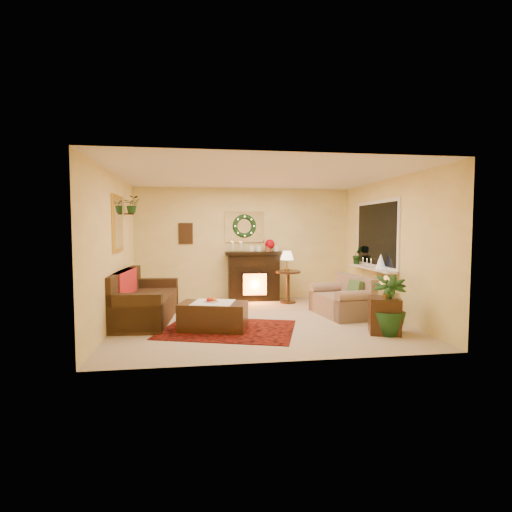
{
  "coord_description": "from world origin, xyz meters",
  "views": [
    {
      "loc": [
        -1.09,
        -7.04,
        1.67
      ],
      "look_at": [
        0.0,
        0.35,
        1.15
      ],
      "focal_mm": 28.0,
      "sensor_mm": 36.0,
      "label": 1
    }
  ],
  "objects": [
    {
      "name": "red_throw",
      "position": [
        -2.12,
        0.46,
        0.46
      ],
      "size": [
        0.75,
        1.22,
        0.02
      ],
      "primitive_type": "cube",
      "color": "red",
      "rests_on": "sofa"
    },
    {
      "name": "coffee_table",
      "position": [
        -0.84,
        -0.55,
        0.21
      ],
      "size": [
        1.2,
        0.86,
        0.45
      ],
      "primitive_type": "cube",
      "rotation": [
        0.0,
        0.0,
        -0.27
      ],
      "color": "#4F2C20",
      "rests_on": "floor"
    },
    {
      "name": "floor_palm",
      "position": [
        1.86,
        -1.24,
        0.45
      ],
      "size": [
        2.03,
        2.03,
        2.79
      ],
      "primitive_type": "imported",
      "rotation": [
        0.0,
        0.0,
        -0.37
      ],
      "color": "#11340E",
      "rests_on": "floor"
    },
    {
      "name": "wall_front",
      "position": [
        0.0,
        -2.25,
        1.3
      ],
      "size": [
        5.0,
        5.0,
        0.0
      ],
      "primitive_type": "plane",
      "color": "#EFD88C",
      "rests_on": "ground"
    },
    {
      "name": "side_table_round",
      "position": [
        0.91,
        1.61,
        0.32
      ],
      "size": [
        0.6,
        0.6,
        0.72
      ],
      "primitive_type": "cylinder",
      "rotation": [
        0.0,
        0.0,
        -0.09
      ],
      "color": "#3C240E",
      "rests_on": "floor"
    },
    {
      "name": "loveseat",
      "position": [
        1.62,
        0.2,
        0.42
      ],
      "size": [
        0.93,
        1.4,
        0.76
      ],
      "primitive_type": "cube",
      "rotation": [
        0.0,
        0.0,
        0.14
      ],
      "color": "gray",
      "rests_on": "floor"
    },
    {
      "name": "mantel_candle_a",
      "position": [
        -0.29,
        2.04,
        1.26
      ],
      "size": [
        0.06,
        0.06,
        0.17
      ],
      "primitive_type": "cylinder",
      "color": "white",
      "rests_on": "fireplace"
    },
    {
      "name": "mantel_mirror",
      "position": [
        0.0,
        2.23,
        1.7
      ],
      "size": [
        0.92,
        0.02,
        0.72
      ],
      "primitive_type": "cube",
      "color": "white",
      "rests_on": "wall_back"
    },
    {
      "name": "end_table_square",
      "position": [
        1.85,
        -1.15,
        0.27
      ],
      "size": [
        0.6,
        0.6,
        0.57
      ],
      "primitive_type": "cube",
      "rotation": [
        0.0,
        0.0,
        -0.34
      ],
      "color": "#43241B",
      "rests_on": "floor"
    },
    {
      "name": "area_rug",
      "position": [
        -0.6,
        -0.57,
        0.01
      ],
      "size": [
        2.5,
        2.15,
        0.01
      ],
      "primitive_type": "cube",
      "rotation": [
        0.0,
        0.0,
        -0.3
      ],
      "color": "#630510",
      "rests_on": "floor"
    },
    {
      "name": "wreath",
      "position": [
        0.0,
        2.19,
        1.72
      ],
      "size": [
        0.55,
        0.11,
        0.55
      ],
      "primitive_type": "torus",
      "rotation": [
        1.57,
        0.0,
        0.0
      ],
      "color": "#194719",
      "rests_on": "wall_back"
    },
    {
      "name": "mantel_candle_b",
      "position": [
        -0.1,
        2.05,
        1.26
      ],
      "size": [
        0.06,
        0.06,
        0.17
      ],
      "primitive_type": "cylinder",
      "color": "white",
      "rests_on": "fireplace"
    },
    {
      "name": "window_sill",
      "position": [
        2.38,
        0.55,
        0.87
      ],
      "size": [
        0.22,
        1.86,
        0.04
      ],
      "primitive_type": "cube",
      "color": "white",
      "rests_on": "wall_right"
    },
    {
      "name": "gold_mirror",
      "position": [
        -2.48,
        0.3,
        1.75
      ],
      "size": [
        0.03,
        0.84,
        1.0
      ],
      "primitive_type": "cube",
      "color": "gold",
      "rests_on": "wall_left"
    },
    {
      "name": "floor",
      "position": [
        0.0,
        0.0,
        0.0
      ],
      "size": [
        5.0,
        5.0,
        0.0
      ],
      "primitive_type": "plane",
      "color": "beige",
      "rests_on": "ground"
    },
    {
      "name": "fireplace",
      "position": [
        0.19,
        2.04,
        0.55
      ],
      "size": [
        1.16,
        0.38,
        1.06
      ],
      "primitive_type": "cube",
      "rotation": [
        0.0,
        0.0,
        -0.01
      ],
      "color": "black",
      "rests_on": "floor"
    },
    {
      "name": "lamp_tiffany",
      "position": [
        1.87,
        -1.12,
        0.74
      ],
      "size": [
        0.27,
        0.27,
        0.39
      ],
      "primitive_type": "cone",
      "color": "gold",
      "rests_on": "end_table_square"
    },
    {
      "name": "sill_plant",
      "position": [
        2.37,
        1.21,
        1.08
      ],
      "size": [
        0.29,
        0.23,
        0.53
      ],
      "primitive_type": "imported",
      "color": "#234D1A",
      "rests_on": "window_sill"
    },
    {
      "name": "lamp_cream",
      "position": [
        0.88,
        1.62,
        0.88
      ],
      "size": [
        0.3,
        0.3,
        0.46
      ],
      "primitive_type": "cone",
      "color": "#FFE9B0",
      "rests_on": "side_table_round"
    },
    {
      "name": "window_glass",
      "position": [
        2.47,
        0.55,
        1.55
      ],
      "size": [
        0.02,
        1.7,
        1.22
      ],
      "primitive_type": "cube",
      "color": "black",
      "rests_on": "wall_right"
    },
    {
      "name": "wall_right",
      "position": [
        2.5,
        0.0,
        1.3
      ],
      "size": [
        4.5,
        4.5,
        0.0
      ],
      "primitive_type": "plane",
      "color": "#EFD88C",
      "rests_on": "ground"
    },
    {
      "name": "poinsettia",
      "position": [
        0.57,
        2.03,
        1.3
      ],
      "size": [
        0.22,
        0.22,
        0.22
      ],
      "primitive_type": "sphere",
      "color": "#AA000D",
      "rests_on": "fireplace"
    },
    {
      "name": "window_frame",
      "position": [
        2.48,
        0.55,
        1.55
      ],
      "size": [
        0.03,
        1.86,
        1.36
      ],
      "primitive_type": "cube",
      "color": "white",
      "rests_on": "wall_right"
    },
    {
      "name": "sofa",
      "position": [
        -2.04,
        0.33,
        0.43
      ],
      "size": [
        1.09,
        2.18,
        0.91
      ],
      "primitive_type": "cube",
      "rotation": [
        0.0,
        0.0,
        -0.08
      ],
      "color": "#56321D",
      "rests_on": "floor"
    },
    {
      "name": "wall_art",
      "position": [
        -1.35,
        2.23,
        1.55
      ],
      "size": [
        0.32,
        0.03,
        0.48
      ],
      "primitive_type": "cube",
      "color": "#381E11",
      "rests_on": "wall_back"
    },
    {
      "name": "hanging_plant",
      "position": [
        -2.34,
        1.05,
        1.97
      ],
      "size": [
        0.33,
        0.28,
        0.36
      ],
      "primitive_type": "imported",
      "color": "#194719",
      "rests_on": "wall_left"
    },
    {
      "name": "ceiling",
      "position": [
        0.0,
        0.0,
        2.6
      ],
      "size": [
        5.0,
        5.0,
        0.0
      ],
      "primitive_type": "plane",
      "color": "white",
      "rests_on": "ground"
    },
    {
      "name": "wall_back",
      "position": [
        0.0,
        2.25,
        1.3
      ],
      "size": [
        5.0,
        5.0,
        0.0
      ],
      "primitive_type": "plane",
      "color": "#EFD88C",
      "rests_on": "ground"
    },
    {
      "name": "mini_tree",
      "position": [
        2.38,
        0.12,
        1.04
      ],
      "size": [
        0.2,
        0.2,
        0.3
      ],
      "primitive_type": "cone",
      "color": "silver",
      "rests_on": "window_sill"
    },
    {
      "name": "fruit_bowl",
      "position": [
        -0.87,
        -0.53,
        0.45
      ],
      "size": [
        0.24,
        0.24,
        0.05
      ],
      "primitive_type": "cylinder",
      "color": "silver",
      "rests_on": "coffee_table"
    },
    {
      "name": "wall_left",
      "position": [
        -2.5,
        0.0,
        1.3
      ],
      "size": [
        4.5,
        4.5,
        0.0
      ],
      "primitive_type": "plane",
      "color": "#EFD88C",
      "rests_on": "ground"
    }
  ]
}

